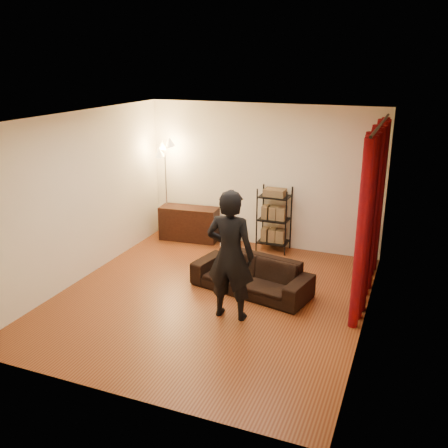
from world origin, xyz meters
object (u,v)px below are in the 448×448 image
at_px(person, 230,255).
at_px(wire_shelf, 274,219).
at_px(storage_boxes, 230,236).
at_px(media_cabinet, 189,224).
at_px(sofa, 251,275).
at_px(floor_lamp, 166,191).

bearing_deg(person, wire_shelf, -88.14).
height_order(storage_boxes, wire_shelf, wire_shelf).
bearing_deg(media_cabinet, person, -59.53).
height_order(sofa, wire_shelf, wire_shelf).
xyz_separation_m(sofa, floor_lamp, (-2.36, 1.71, 0.71)).
relative_size(storage_boxes, wire_shelf, 0.32).
relative_size(person, storage_boxes, 4.78).
distance_m(person, media_cabinet, 3.29).
distance_m(storage_boxes, floor_lamp, 1.55).
height_order(media_cabinet, wire_shelf, wire_shelf).
height_order(media_cabinet, floor_lamp, floor_lamp).
distance_m(person, wire_shelf, 2.72).
bearing_deg(wire_shelf, storage_boxes, 172.09).
height_order(person, wire_shelf, person).
relative_size(wire_shelf, floor_lamp, 0.62).
xyz_separation_m(sofa, storage_boxes, (-1.05, 1.81, -0.11)).
bearing_deg(floor_lamp, storage_boxes, 4.54).
bearing_deg(sofa, wire_shelf, 107.51).
relative_size(person, wire_shelf, 1.52).
bearing_deg(sofa, storage_boxes, 132.09).
distance_m(sofa, media_cabinet, 2.59).
height_order(wire_shelf, floor_lamp, floor_lamp).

